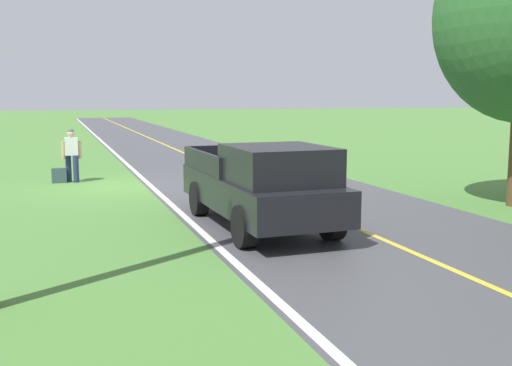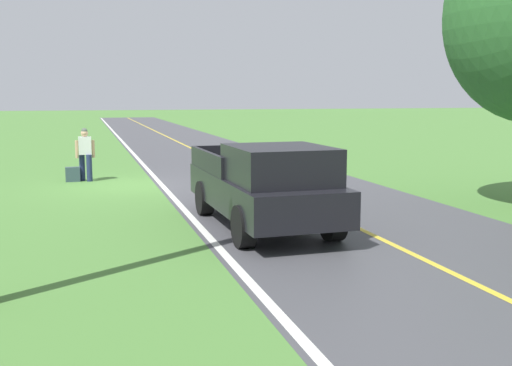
# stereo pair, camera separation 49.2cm
# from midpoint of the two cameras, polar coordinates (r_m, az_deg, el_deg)

# --- Properties ---
(ground_plane) EXTENTS (200.00, 200.00, 0.00)m
(ground_plane) POSITION_cam_midpoint_polar(r_m,az_deg,el_deg) (19.27, -13.69, -0.34)
(ground_plane) COLOR #4C7F38
(road_surface) EXTENTS (6.81, 120.00, 0.00)m
(road_surface) POSITION_cam_midpoint_polar(r_m,az_deg,el_deg) (20.06, -1.54, 0.24)
(road_surface) COLOR #47474C
(road_surface) RESTS_ON ground
(lane_edge_line) EXTENTS (0.16, 117.60, 0.00)m
(lane_edge_line) POSITION_cam_midpoint_polar(r_m,az_deg,el_deg) (19.38, -10.69, -0.18)
(lane_edge_line) COLOR silver
(lane_edge_line) RESTS_ON ground
(lane_centre_line) EXTENTS (0.14, 117.60, 0.00)m
(lane_centre_line) POSITION_cam_midpoint_polar(r_m,az_deg,el_deg) (20.06, -1.54, 0.25)
(lane_centre_line) COLOR gold
(lane_centre_line) RESTS_ON ground
(hitchhiker_walking) EXTENTS (0.62, 0.51, 1.75)m
(hitchhiker_walking) POSITION_cam_midpoint_polar(r_m,az_deg,el_deg) (20.60, -17.66, 2.80)
(hitchhiker_walking) COLOR navy
(hitchhiker_walking) RESTS_ON ground
(suitcase_carried) EXTENTS (0.46, 0.21, 0.48)m
(suitcase_carried) POSITION_cam_midpoint_polar(r_m,az_deg,el_deg) (20.59, -18.73, 0.68)
(suitcase_carried) COLOR #384C56
(suitcase_carried) RESTS_ON ground
(pickup_truck_passing) EXTENTS (2.20, 5.45, 1.82)m
(pickup_truck_passing) POSITION_cam_midpoint_polar(r_m,az_deg,el_deg) (12.70, -0.45, -0.05)
(pickup_truck_passing) COLOR black
(pickup_truck_passing) RESTS_ON ground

